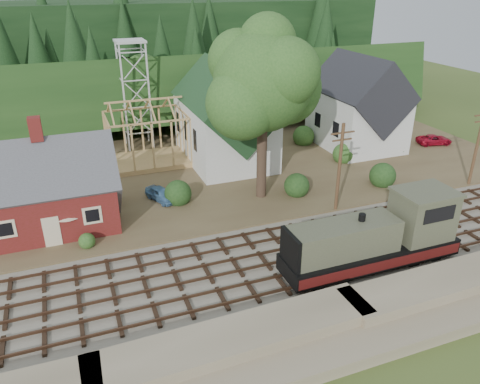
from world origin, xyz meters
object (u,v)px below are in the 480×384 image
object	(u,v)px
patio_set	(67,214)
locomotive	(378,238)
car_red	(434,140)
car_blue	(161,194)

from	to	relation	value
patio_set	locomotive	bearing A→B (deg)	-29.53
locomotive	patio_set	distance (m)	22.94
car_red	patio_set	world-z (taller)	patio_set
locomotive	car_blue	bearing A→B (deg)	127.98
locomotive	car_blue	distance (m)	19.50
car_blue	car_red	distance (m)	34.15
car_blue	patio_set	xyz separation A→B (m)	(-7.99, -4.02, 1.47)
locomotive	car_red	world-z (taller)	locomotive
locomotive	patio_set	xyz separation A→B (m)	(-19.96, 11.31, 0.14)
locomotive	car_blue	xyz separation A→B (m)	(-11.97, 15.33, -1.33)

